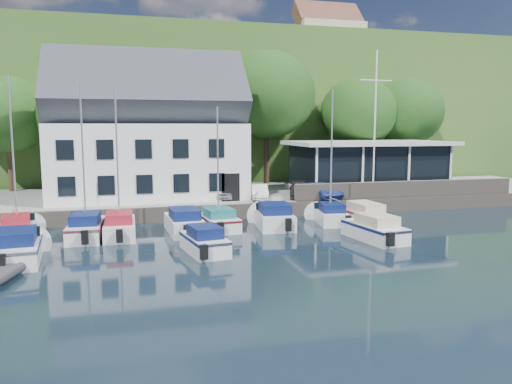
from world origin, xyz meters
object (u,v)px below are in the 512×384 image
(flagpole, at_px, (375,124))
(car_white, at_px, (259,192))
(boat_r2_0, at_px, (18,245))
(boat_r1_2, at_px, (117,160))
(boat_r1_3, at_px, (184,220))
(car_silver, at_px, (222,191))
(boat_r1_0, at_px, (13,163))
(boat_r1_6, at_px, (331,161))
(car_dgrey, at_px, (300,190))
(boat_r1_4, at_px, (218,162))
(car_blue, at_px, (320,190))
(boat_r2_2, at_px, (204,239))
(boat_r2_4, at_px, (374,227))
(boat_r1_5, at_px, (273,215))
(club_pavilion, at_px, (368,166))
(boat_r1_7, at_px, (364,213))
(boat_r1_1, at_px, (83,158))
(harbor_building, at_px, (148,139))

(flagpole, bearing_deg, car_white, 177.32)
(car_white, relative_size, boat_r2_0, 0.53)
(boat_r1_2, height_order, boat_r1_3, boat_r1_2)
(car_silver, distance_m, boat_r1_0, 14.48)
(car_white, bearing_deg, boat_r1_3, -126.51)
(boat_r1_0, distance_m, boat_r1_6, 18.91)
(boat_r1_3, height_order, boat_r2_0, boat_r2_0)
(car_dgrey, distance_m, boat_r1_4, 9.56)
(car_blue, distance_m, boat_r1_0, 20.73)
(boat_r1_2, height_order, boat_r2_2, boat_r1_2)
(car_dgrey, relative_size, boat_r2_4, 0.66)
(boat_r1_0, relative_size, boat_r1_5, 1.41)
(car_blue, distance_m, boat_r2_4, 9.86)
(boat_r1_0, bearing_deg, boat_r2_4, -23.61)
(boat_r1_0, height_order, boat_r2_0, boat_r1_0)
(boat_r2_4, bearing_deg, car_blue, 78.52)
(club_pavilion, distance_m, boat_r1_7, 10.42)
(club_pavilion, bearing_deg, car_silver, -170.99)
(boat_r1_4, relative_size, boat_r1_7, 1.28)
(boat_r1_6, bearing_deg, boat_r2_2, -138.14)
(boat_r2_2, bearing_deg, boat_r1_4, 63.21)
(boat_r1_5, height_order, boat_r1_6, boat_r1_6)
(club_pavilion, bearing_deg, boat_r1_6, -129.83)
(boat_r1_5, distance_m, boat_r2_0, 14.70)
(boat_r1_0, xyz_separation_m, boat_r1_1, (3.72, -0.78, 0.31))
(flagpole, bearing_deg, car_dgrey, 173.20)
(car_dgrey, height_order, boat_r1_6, boat_r1_6)
(boat_r2_0, bearing_deg, car_silver, 38.29)
(boat_r1_4, bearing_deg, boat_r1_3, -179.67)
(car_white, relative_size, boat_r1_6, 0.41)
(boat_r1_7, xyz_separation_m, boat_r2_4, (-1.54, -4.40, 0.01))
(club_pavilion, xyz_separation_m, boat_r2_2, (-15.99, -13.87, -2.34))
(boat_r1_4, xyz_separation_m, boat_r1_7, (9.48, -0.52, -3.48))
(harbor_building, xyz_separation_m, boat_r1_4, (3.71, -8.92, -1.15))
(car_silver, distance_m, boat_r1_7, 10.63)
(car_white, bearing_deg, boat_r2_0, -133.54)
(boat_r1_5, bearing_deg, boat_r1_2, -171.83)
(boat_r1_6, height_order, boat_r2_2, boat_r1_6)
(boat_r1_1, bearing_deg, boat_r2_0, -119.00)
(flagpole, xyz_separation_m, boat_r1_3, (-15.11, -5.20, -5.72))
(car_blue, xyz_separation_m, boat_r2_4, (-0.69, -9.80, -0.88))
(flagpole, xyz_separation_m, boat_r1_6, (-5.48, -4.64, -2.35))
(boat_r1_5, distance_m, boat_r1_7, 5.99)
(car_blue, bearing_deg, boat_r1_4, -165.44)
(boat_r1_2, xyz_separation_m, boat_r1_4, (5.85, 0.45, -0.23))
(boat_r1_2, bearing_deg, boat_r2_4, -17.68)
(car_blue, bearing_deg, boat_r2_2, -149.92)
(boat_r1_1, height_order, boat_r1_4, boat_r1_1)
(boat_r2_4, bearing_deg, boat_r1_7, 63.29)
(boat_r1_2, relative_size, boat_r1_6, 1.08)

